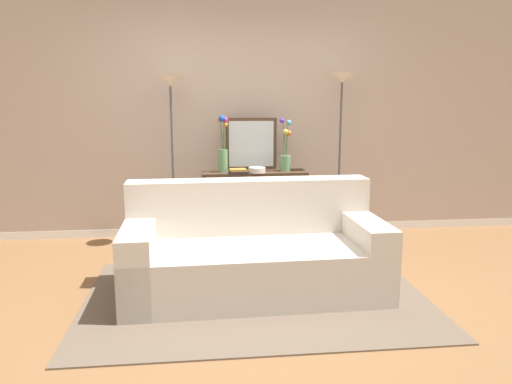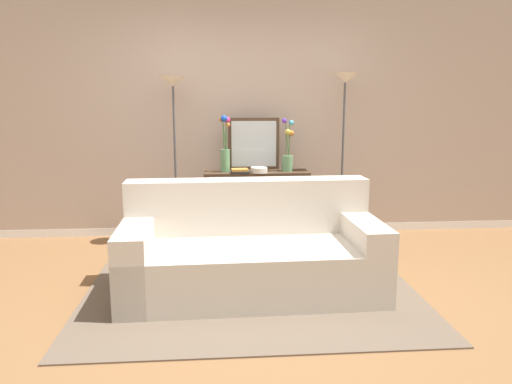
{
  "view_description": "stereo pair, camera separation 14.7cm",
  "coord_description": "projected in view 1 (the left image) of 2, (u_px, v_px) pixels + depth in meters",
  "views": [
    {
      "loc": [
        -0.3,
        -3.57,
        1.55
      ],
      "look_at": [
        0.2,
        0.91,
        0.69
      ],
      "focal_mm": 34.45,
      "sensor_mm": 36.0,
      "label": 1
    },
    {
      "loc": [
        -0.15,
        -3.58,
        1.55
      ],
      "look_at": [
        0.2,
        0.91,
        0.69
      ],
      "focal_mm": 34.45,
      "sensor_mm": 36.0,
      "label": 2
    }
  ],
  "objects": [
    {
      "name": "book_stack",
      "position": [
        238.0,
        171.0,
        5.17
      ],
      "size": [
        0.2,
        0.16,
        0.04
      ],
      "color": "#2D2D33",
      "rests_on": "console_table"
    },
    {
      "name": "back_wall",
      "position": [
        227.0,
        114.0,
        5.55
      ],
      "size": [
        12.0,
        0.15,
        2.76
      ],
      "color": "white",
      "rests_on": "ground"
    },
    {
      "name": "couch",
      "position": [
        254.0,
        254.0,
        3.99
      ],
      "size": [
        2.07,
        1.0,
        0.88
      ],
      "color": "beige",
      "rests_on": "ground"
    },
    {
      "name": "floor_lamp_left",
      "position": [
        171.0,
        114.0,
        5.08
      ],
      "size": [
        0.28,
        0.28,
        1.78
      ],
      "color": "#4C4C51",
      "rests_on": "ground"
    },
    {
      "name": "vase_short_flowers",
      "position": [
        285.0,
        155.0,
        5.29
      ],
      "size": [
        0.13,
        0.13,
        0.57
      ],
      "color": "#669E6B",
      "rests_on": "console_table"
    },
    {
      "name": "wall_mirror",
      "position": [
        251.0,
        144.0,
        5.37
      ],
      "size": [
        0.56,
        0.02,
        0.57
      ],
      "color": "#473323",
      "rests_on": "console_table"
    },
    {
      "name": "ground_plane",
      "position": [
        243.0,
        303.0,
        3.8
      ],
      "size": [
        16.0,
        16.0,
        0.02
      ],
      "primitive_type": "cube",
      "color": "brown"
    },
    {
      "name": "console_table",
      "position": [
        254.0,
        194.0,
        5.33
      ],
      "size": [
        1.13,
        0.35,
        0.78
      ],
      "color": "#473323",
      "rests_on": "ground"
    },
    {
      "name": "book_row_under_console",
      "position": [
        234.0,
        237.0,
        5.4
      ],
      "size": [
        0.46,
        0.17,
        0.13
      ],
      "color": "#236033",
      "rests_on": "ground"
    },
    {
      "name": "fruit_bowl",
      "position": [
        257.0,
        170.0,
        5.18
      ],
      "size": [
        0.18,
        0.18,
        0.06
      ],
      "color": "silver",
      "rests_on": "console_table"
    },
    {
      "name": "floor_lamp_right",
      "position": [
        341.0,
        110.0,
        5.27
      ],
      "size": [
        0.28,
        0.28,
        1.82
      ],
      "color": "#4C4C51",
      "rests_on": "ground"
    },
    {
      "name": "area_rug",
      "position": [
        256.0,
        297.0,
        3.88
      ],
      "size": [
        2.66,
        1.84,
        0.01
      ],
      "color": "brown",
      "rests_on": "ground"
    },
    {
      "name": "vase_tall_flowers",
      "position": [
        223.0,
        150.0,
        5.2
      ],
      "size": [
        0.12,
        0.12,
        0.6
      ],
      "color": "#669E6B",
      "rests_on": "console_table"
    }
  ]
}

